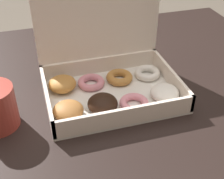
# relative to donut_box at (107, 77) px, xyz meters

# --- Properties ---
(dining_table) EXTENTS (1.02, 1.01, 0.73)m
(dining_table) POSITION_rel_donut_box_xyz_m (0.06, -0.05, -0.14)
(dining_table) COLOR black
(dining_table) RESTS_ON ground_plane
(donut_box) EXTENTS (0.33, 0.24, 0.25)m
(donut_box) POSITION_rel_donut_box_xyz_m (0.00, 0.00, 0.00)
(donut_box) COLOR silver
(donut_box) RESTS_ON dining_table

